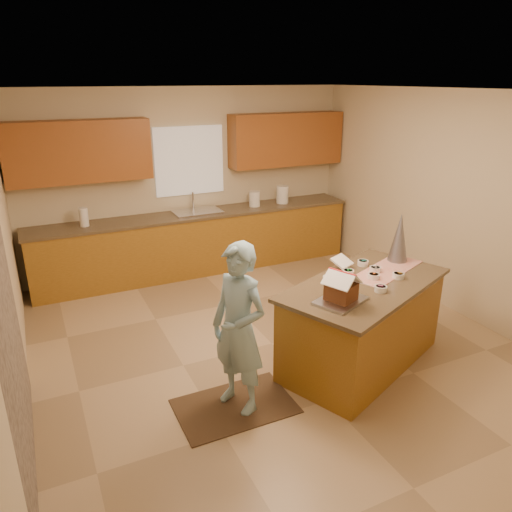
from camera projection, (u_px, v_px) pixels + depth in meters
name	position (u px, v px, depth m)	size (l,w,h in m)	color
floor	(272.00, 344.00, 5.47)	(5.50, 5.50, 0.00)	tan
ceiling	(275.00, 90.00, 4.53)	(5.50, 5.50, 0.00)	silver
wall_back	(190.00, 181.00, 7.33)	(5.50, 5.50, 0.00)	beige
wall_front	(502.00, 361.00, 2.67)	(5.50, 5.50, 0.00)	beige
wall_left	(3.00, 267.00, 3.99)	(5.50, 5.50, 0.00)	beige
wall_right	(453.00, 203.00, 6.01)	(5.50, 5.50, 0.00)	beige
stone_accent	(7.00, 318.00, 3.36)	(2.50, 2.50, 0.00)	gray
window_curtain	(189.00, 161.00, 7.20)	(1.05, 0.03, 1.00)	white
back_counter_base	(199.00, 243.00, 7.39)	(4.80, 0.60, 0.88)	#99641F
back_counter_top	(197.00, 214.00, 7.23)	(4.85, 0.63, 0.04)	brown
upper_cabinet_left	(79.00, 152.00, 6.37)	(1.85, 0.35, 0.80)	#9D4921
upper_cabinet_right	(286.00, 139.00, 7.61)	(1.85, 0.35, 0.80)	#9D4921
sink	(197.00, 215.00, 7.24)	(0.70, 0.45, 0.12)	silver
faucet	(193.00, 201.00, 7.33)	(0.03, 0.03, 0.28)	silver
island_base	(362.00, 325.00, 4.97)	(1.77, 0.89, 0.87)	#99641F
island_top	(366.00, 284.00, 4.81)	(1.85, 0.97, 0.04)	brown
table_runner	(387.00, 270.00, 5.12)	(0.99, 0.35, 0.01)	#B8240D
baking_tray	(340.00, 301.00, 4.39)	(0.45, 0.33, 0.02)	silver
cookbook	(342.00, 261.00, 5.11)	(0.22, 0.02, 0.18)	white
tinsel_tree	(399.00, 238.00, 5.28)	(0.22, 0.22, 0.54)	#A4A4B0
rug	(235.00, 406.00, 4.42)	(1.05, 0.68, 0.01)	black
boy	(239.00, 329.00, 4.17)	(0.56, 0.37, 1.55)	#93BFD1
canister_a	(254.00, 199.00, 7.56)	(0.17, 0.17, 0.23)	white
canister_b	(282.00, 194.00, 7.76)	(0.19, 0.19, 0.28)	white
canister_c	(281.00, 196.00, 7.76)	(0.15, 0.15, 0.21)	white
paper_towel	(84.00, 217.00, 6.54)	(0.12, 0.12, 0.26)	white
gingerbread_house	(341.00, 289.00, 4.35)	(0.36, 0.36, 0.28)	maroon
candy_bowls	(364.00, 275.00, 4.92)	(0.80, 0.75, 0.05)	#C62347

